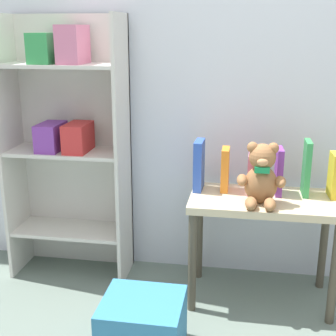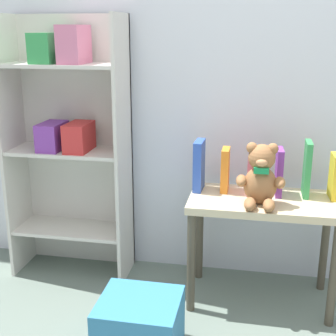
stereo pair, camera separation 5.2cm
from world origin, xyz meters
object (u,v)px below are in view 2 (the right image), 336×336
teddy_bear (261,177)px  book_standing_orange (225,170)px  book_standing_yellow (335,176)px  display_table (263,215)px  book_standing_purple (279,172)px  book_standing_blue (199,165)px  book_standing_pink (252,174)px  storage_bin (140,326)px  book_standing_green (307,169)px  bookshelf_side (70,134)px

teddy_bear → book_standing_orange: teddy_bear is taller
book_standing_yellow → display_table: bearing=-169.3°
book_standing_purple → teddy_bear: bearing=-122.1°
book_standing_blue → book_standing_purple: book_standing_blue is taller
display_table → book_standing_pink: bearing=132.7°
display_table → book_standing_blue: 0.39m
book_standing_orange → book_standing_blue: bearing=-175.7°
book_standing_orange → storage_bin: (-0.29, -0.60, -0.52)m
book_standing_yellow → book_standing_orange: bearing=176.5°
book_standing_green → bookshelf_side: bearing=177.0°
display_table → book_standing_green: bearing=23.1°
book_standing_blue → book_standing_pink: bearing=0.5°
display_table → book_standing_purple: book_standing_purple is taller
book_standing_blue → book_standing_orange: (0.13, 0.01, -0.02)m
book_standing_pink → book_standing_purple: size_ratio=0.86×
bookshelf_side → book_standing_pink: 0.98m
book_standing_purple → storage_bin: size_ratio=0.69×
display_table → book_standing_orange: size_ratio=3.29×
book_standing_purple → book_standing_orange: bearing=174.9°
display_table → book_standing_yellow: (0.32, 0.07, 0.19)m
book_standing_yellow → book_standing_blue: bearing=177.5°
bookshelf_side → book_standing_purple: 1.10m
book_standing_orange → storage_bin: bearing=-116.1°
display_table → book_standing_green: 0.30m
book_standing_pink → book_standing_blue: bearing=-179.4°
bookshelf_side → book_standing_purple: bookshelf_side is taller
bookshelf_side → book_standing_green: (1.22, -0.07, -0.11)m
teddy_bear → book_standing_orange: 0.24m
book_standing_orange → book_standing_pink: bearing=-6.6°
book_standing_green → book_standing_purple: bearing=-175.7°
book_standing_orange → book_standing_green: book_standing_green is taller
storage_bin → book_standing_purple: bearing=46.6°
book_standing_pink → book_standing_purple: 0.13m
book_standing_yellow → storage_bin: 1.13m
book_standing_green → storage_bin: 1.06m
book_standing_pink → book_standing_green: 0.26m
book_standing_blue → book_standing_green: book_standing_green is taller
teddy_bear → book_standing_green: 0.27m
display_table → teddy_bear: (-0.02, -0.08, 0.22)m
teddy_bear → storage_bin: teddy_bear is taller
teddy_bear → bookshelf_side: bearing=167.1°
bookshelf_side → book_standing_yellow: bookshelf_side is taller
bookshelf_side → book_standing_green: size_ratio=5.19×
book_standing_green → storage_bin: (-0.68, -0.59, -0.55)m
teddy_bear → book_standing_purple: bearing=60.3°
book_standing_blue → book_standing_pink: 0.26m
book_standing_blue → storage_bin: size_ratio=0.75×
bookshelf_side → book_standing_pink: (0.96, -0.08, -0.14)m
bookshelf_side → book_standing_blue: bearing=-6.1°
book_standing_pink → book_standing_green: bearing=4.7°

